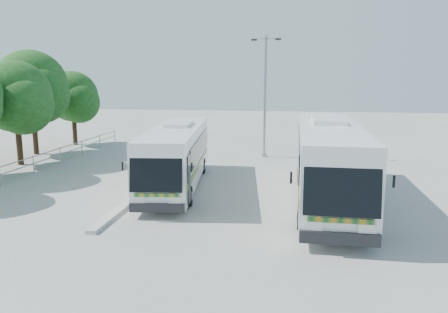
% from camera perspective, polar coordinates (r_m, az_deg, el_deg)
% --- Properties ---
extents(ground, '(100.00, 100.00, 0.00)m').
position_cam_1_polar(ground, '(21.04, -4.29, -4.78)').
color(ground, '#A2A29C').
rests_on(ground, ground).
extents(kerb_divider, '(0.40, 16.00, 0.15)m').
position_cam_1_polar(kerb_divider, '(23.48, -8.70, -3.07)').
color(kerb_divider, '#B2B2AD').
rests_on(kerb_divider, ground).
extents(railing, '(0.06, 22.00, 1.00)m').
position_cam_1_polar(railing, '(28.29, -22.59, -0.08)').
color(railing, gray).
rests_on(railing, ground).
extents(tree_far_c, '(4.97, 4.69, 6.49)m').
position_cam_1_polar(tree_far_c, '(29.98, -25.49, 7.05)').
color(tree_far_c, '#382314').
rests_on(tree_far_c, ground).
extents(tree_far_d, '(5.62, 5.30, 7.33)m').
position_cam_1_polar(tree_far_d, '(33.71, -23.75, 8.40)').
color(tree_far_d, '#382314').
rests_on(tree_far_d, ground).
extents(tree_far_e, '(4.54, 4.28, 5.92)m').
position_cam_1_polar(tree_far_e, '(37.31, -19.07, 7.40)').
color(tree_far_e, '#382314').
rests_on(tree_far_e, ground).
extents(coach_main, '(3.31, 11.00, 3.00)m').
position_cam_1_polar(coach_main, '(22.08, -6.17, 0.29)').
color(coach_main, silver).
rests_on(coach_main, ground).
extents(coach_adjacent, '(2.79, 12.42, 3.43)m').
position_cam_1_polar(coach_adjacent, '(19.76, 13.45, -0.44)').
color(coach_adjacent, white).
rests_on(coach_adjacent, ground).
extents(lamppost, '(1.99, 0.53, 8.16)m').
position_cam_1_polar(lamppost, '(30.00, 5.39, 8.48)').
color(lamppost, '#919499').
rests_on(lamppost, ground).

